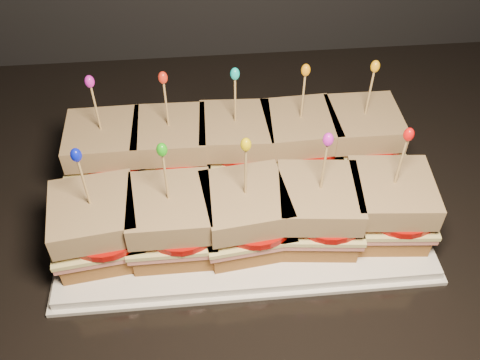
{
  "coord_description": "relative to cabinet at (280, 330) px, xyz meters",
  "views": [
    {
      "loc": [
        -0.3,
        1.1,
        1.5
      ],
      "look_at": [
        -0.25,
        1.6,
        1.0
      ],
      "focal_mm": 40.0,
      "sensor_mm": 36.0,
      "label": 1
    }
  ],
  "objects": [
    {
      "name": "cabinet",
      "position": [
        0.0,
        0.0,
        0.0
      ],
      "size": [
        2.61,
        0.62,
        0.91
      ],
      "primitive_type": "cube",
      "color": "black",
      "rests_on": "ground"
    },
    {
      "name": "granite_slab",
      "position": [
        0.0,
        0.0,
        0.47
      ],
      "size": [
        2.65,
        0.66,
        0.03
      ],
      "primitive_type": "cube",
      "color": "black",
      "rests_on": "cabinet"
    },
    {
      "name": "platter",
      "position": [
        -0.09,
        -0.08,
        0.5
      ],
      "size": [
        0.47,
        0.29,
        0.02
      ],
      "primitive_type": "cube",
      "color": "white",
      "rests_on": "granite_slab"
    },
    {
      "name": "platter_rim",
      "position": [
        -0.09,
        -0.08,
        0.49
      ],
      "size": [
        0.48,
        0.3,
        0.01
      ],
      "primitive_type": "cube",
      "color": "white",
      "rests_on": "granite_slab"
    },
    {
      "name": "sandwich_0_bread_bot",
      "position": [
        -0.27,
        -0.01,
        0.52
      ],
      "size": [
        0.1,
        0.1,
        0.03
      ],
      "primitive_type": "cube",
      "rotation": [
        0.0,
        0.0,
        0.01
      ],
      "color": "brown",
      "rests_on": "platter"
    },
    {
      "name": "sandwich_0_ham",
      "position": [
        -0.27,
        -0.01,
        0.54
      ],
      "size": [
        0.11,
        0.1,
        0.01
      ],
      "primitive_type": "cube",
      "rotation": [
        0.0,
        0.0,
        0.01
      ],
      "color": "#CC5A57",
      "rests_on": "sandwich_0_bread_bot"
    },
    {
      "name": "sandwich_0_cheese",
      "position": [
        -0.27,
        -0.01,
        0.54
      ],
      "size": [
        0.11,
        0.11,
        0.01
      ],
      "primitive_type": "cube",
      "rotation": [
        0.0,
        0.0,
        0.01
      ],
      "color": "#ECE38E",
      "rests_on": "sandwich_0_ham"
    },
    {
      "name": "sandwich_0_tomato",
      "position": [
        -0.26,
        -0.02,
        0.55
      ],
      "size": [
        0.1,
        0.1,
        0.01
      ],
      "primitive_type": "cylinder",
      "color": "#AB0B06",
      "rests_on": "sandwich_0_cheese"
    },
    {
      "name": "sandwich_0_bread_top",
      "position": [
        -0.27,
        -0.01,
        0.57
      ],
      "size": [
        0.1,
        0.1,
        0.03
      ],
      "primitive_type": "cube",
      "rotation": [
        0.0,
        0.0,
        0.01
      ],
      "color": "#5A3115",
      "rests_on": "sandwich_0_tomato"
    },
    {
      "name": "sandwich_0_pick",
      "position": [
        -0.27,
        -0.01,
        0.62
      ],
      "size": [
        0.0,
        0.0,
        0.09
      ],
      "primitive_type": "cylinder",
      "color": "tan",
      "rests_on": "sandwich_0_bread_top"
    },
    {
      "name": "sandwich_0_frill",
      "position": [
        -0.27,
        -0.01,
        0.66
      ],
      "size": [
        0.01,
        0.01,
        0.02
      ],
      "primitive_type": "ellipsoid",
      "color": "#D11BBB",
      "rests_on": "sandwich_0_pick"
    },
    {
      "name": "sandwich_1_bread_bot",
      "position": [
        -0.18,
        -0.01,
        0.52
      ],
      "size": [
        0.1,
        0.1,
        0.03
      ],
      "primitive_type": "cube",
      "rotation": [
        0.0,
        0.0,
        -0.02
      ],
      "color": "brown",
      "rests_on": "platter"
    },
    {
      "name": "sandwich_1_ham",
      "position": [
        -0.18,
        -0.01,
        0.54
      ],
      "size": [
        0.11,
        0.1,
        0.01
      ],
      "primitive_type": "cube",
      "rotation": [
        0.0,
        0.0,
        -0.02
      ],
      "color": "#CC5A57",
      "rests_on": "sandwich_1_bread_bot"
    },
    {
      "name": "sandwich_1_cheese",
      "position": [
        -0.18,
        -0.01,
        0.54
      ],
      "size": [
        0.11,
        0.11,
        0.01
      ],
      "primitive_type": "cube",
      "rotation": [
        0.0,
        0.0,
        -0.02
      ],
      "color": "#ECE38E",
      "rests_on": "sandwich_1_ham"
    },
    {
      "name": "sandwich_1_tomato",
      "position": [
        -0.17,
        -0.02,
        0.55
      ],
      "size": [
        0.1,
        0.1,
        0.01
      ],
      "primitive_type": "cylinder",
      "color": "#AB0B06",
      "rests_on": "sandwich_1_cheese"
    },
    {
      "name": "sandwich_1_bread_top",
      "position": [
        -0.18,
        -0.01,
        0.57
      ],
      "size": [
        0.1,
        0.1,
        0.03
      ],
      "primitive_type": "cube",
      "rotation": [
        0.0,
        0.0,
        -0.02
      ],
      "color": "#5A3115",
      "rests_on": "sandwich_1_tomato"
    },
    {
      "name": "sandwich_1_pick",
      "position": [
        -0.18,
        -0.01,
        0.62
      ],
      "size": [
        0.0,
        0.0,
        0.09
      ],
      "primitive_type": "cylinder",
      "color": "tan",
      "rests_on": "sandwich_1_bread_top"
    },
    {
      "name": "sandwich_1_frill",
      "position": [
        -0.18,
        -0.01,
        0.66
      ],
      "size": [
        0.01,
        0.01,
        0.02
      ],
      "primitive_type": "ellipsoid",
      "color": "red",
      "rests_on": "sandwich_1_pick"
    },
    {
      "name": "sandwich_2_bread_bot",
      "position": [
        -0.09,
        -0.01,
        0.52
      ],
      "size": [
        0.1,
        0.1,
        0.03
      ],
      "primitive_type": "cube",
      "rotation": [
        0.0,
        0.0,
        -0.05
      ],
      "color": "brown",
      "rests_on": "platter"
    },
    {
      "name": "sandwich_2_ham",
      "position": [
        -0.09,
        -0.01,
        0.54
      ],
      "size": [
        0.11,
        0.11,
        0.01
      ],
      "primitive_type": "cube",
      "rotation": [
        0.0,
        0.0,
        -0.05
      ],
      "color": "#CC5A57",
      "rests_on": "sandwich_2_bread_bot"
    },
    {
      "name": "sandwich_2_cheese",
      "position": [
        -0.09,
        -0.01,
        0.54
      ],
      "size": [
        0.11,
        0.11,
        0.01
      ],
      "primitive_type": "cube",
      "rotation": [
        0.0,
        0.0,
        -0.05
      ],
      "color": "#ECE38E",
      "rests_on": "sandwich_2_ham"
    },
    {
      "name": "sandwich_2_tomato",
      "position": [
        -0.08,
        -0.02,
        0.55
      ],
      "size": [
        0.1,
        0.1,
        0.01
      ],
      "primitive_type": "cylinder",
      "color": "#AB0B06",
      "rests_on": "sandwich_2_cheese"
    },
    {
      "name": "sandwich_2_bread_top",
      "position": [
        -0.09,
        -0.01,
        0.57
      ],
      "size": [
        0.1,
        0.1,
        0.03
      ],
      "primitive_type": "cube",
      "rotation": [
        0.0,
        0.0,
        -0.05
      ],
      "color": "#5A3115",
      "rests_on": "sandwich_2_tomato"
    },
    {
      "name": "sandwich_2_pick",
      "position": [
        -0.09,
        -0.01,
        0.62
      ],
      "size": [
        0.0,
        0.0,
        0.09
      ],
      "primitive_type": "cylinder",
      "color": "tan",
      "rests_on": "sandwich_2_bread_top"
    },
    {
      "name": "sandwich_2_frill",
      "position": [
        -0.09,
        -0.01,
        0.66
      ],
      "size": [
        0.01,
        0.01,
        0.02
      ],
      "primitive_type": "ellipsoid",
      "color": "#0EC3BF",
      "rests_on": "sandwich_2_pick"
    },
    {
      "name": "sandwich_3_bread_bot",
      "position": [
        -0.0,
        -0.01,
        0.52
      ],
      "size": [
        0.1,
        0.1,
        0.03
      ],
      "primitive_type": "cube",
      "rotation": [
        0.0,
        0.0,
        0.04
      ],
      "color": "brown",
      "rests_on": "platter"
    },
    {
      "name": "sandwich_3_ham",
      "position": [
        -0.0,
        -0.01,
        0.54
      ],
      "size": [
        0.11,
        0.11,
        0.01
      ],
      "primitive_type": "cube",
      "rotation": [
        0.0,
        0.0,
        0.04
      ],
      "color": "#CC5A57",
      "rests_on": "sandwich_3_bread_bot"
    },
    {
      "name": "sandwich_3_cheese",
      "position": [
        -0.0,
        -0.01,
        0.54
      ],
      "size": [
        0.11,
        0.11,
        0.01
      ],
      "primitive_type": "cube",
      "rotation": [
        0.0,
        0.0,
        0.04
      ],
      "color": "#ECE38E",
      "rests_on": "sandwich_3_ham"
    },
    {
      "name": "sandwich_3_tomato",
      "position": [
        0.01,
        -0.02,
        0.55
      ],
      "size": [
        0.1,
        0.1,
        0.01
      ],
      "primitive_type": "cylinder",
      "color": "#AB0B06",
      "rests_on": "sandwich_3_cheese"
    },
    {
      "name": "sandwich_3_bread_top",
      "position": [
        -0.0,
        -0.01,
        0.57
      ],
      "size": [
        0.1,
        0.1,
        0.03
      ],
      "primitive_type": "cube",
      "rotation": [
        0.0,
        0.0,
        0.04
      ],
      "color": "#5A3115",
      "rests_on": "sandwich_3_tomato"
    },
    {
      "name": "sandwich_3_pick",
      "position": [
        -0.0,
        -0.01,
        0.62
      ],
      "size": [
        0.0,
        0.0,
        0.09
      ],
      "primitive_type": "cylinder",
      "color": "tan",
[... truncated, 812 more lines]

